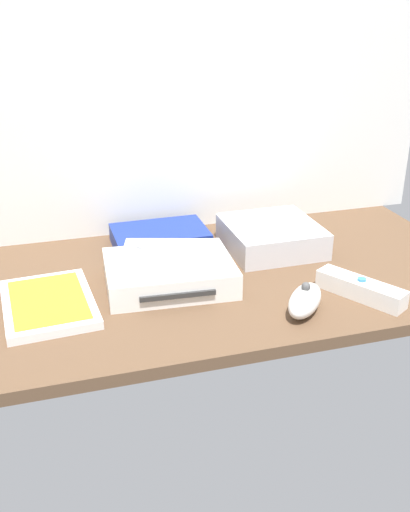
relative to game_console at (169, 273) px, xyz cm
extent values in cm
cube|color=brown|center=(6.57, 1.18, -3.20)|extent=(100.00, 48.00, 2.00)
cube|color=white|center=(6.57, 25.78, 29.80)|extent=(110.00, 1.20, 64.00)
cube|color=white|center=(0.00, 0.03, 0.00)|extent=(22.02, 17.36, 4.40)
cube|color=#2D2D2D|center=(-0.54, -8.15, 0.00)|extent=(12.01, 1.40, 0.80)
cube|color=silver|center=(22.29, 9.44, 0.30)|extent=(17.11, 17.11, 5.00)
cube|color=silver|center=(22.29, 9.44, 2.95)|extent=(16.43, 16.43, 0.30)
cube|color=white|center=(-19.98, -2.31, -1.50)|extent=(14.93, 19.93, 1.40)
cube|color=gold|center=(-19.98, -2.31, -0.72)|extent=(12.30, 17.10, 0.16)
cube|color=navy|center=(2.07, 16.93, -0.50)|extent=(18.07, 12.11, 3.40)
cube|color=#19D833|center=(2.11, 10.73, -0.50)|extent=(8.00, 0.45, 0.60)
cube|color=white|center=(28.59, -12.96, -0.70)|extent=(10.55, 14.60, 3.00)
cylinder|color=#387FDB|center=(28.59, -12.96, 1.00)|extent=(1.40, 1.40, 0.40)
ellipsoid|color=white|center=(17.85, -14.80, -0.20)|extent=(9.87, 10.44, 4.00)
sphere|color=#4C4C4C|center=(17.85, -14.80, 2.20)|extent=(1.40, 1.40, 1.40)
cube|color=white|center=(-0.12, 1.39, 3.20)|extent=(16.09, 11.81, 2.00)
cylinder|color=#99999E|center=(-3.95, 2.54, 4.40)|extent=(2.49, 2.49, 0.40)
camera|label=1|loc=(-19.08, -85.90, 42.89)|focal=40.95mm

